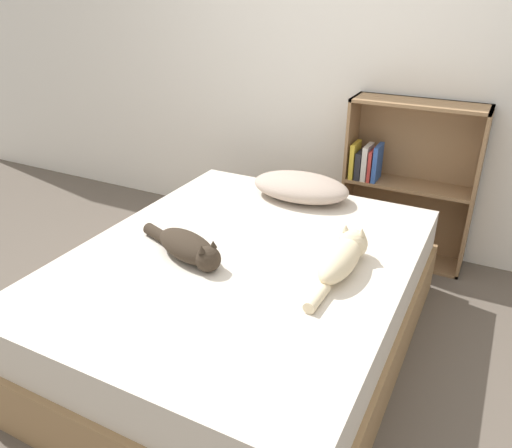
# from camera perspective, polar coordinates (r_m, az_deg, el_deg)

# --- Properties ---
(ground_plane) EXTENTS (8.00, 8.00, 0.00)m
(ground_plane) POSITION_cam_1_polar(r_m,az_deg,el_deg) (2.72, -1.47, -13.20)
(ground_plane) COLOR brown
(wall_back) EXTENTS (8.00, 0.06, 2.50)m
(wall_back) POSITION_cam_1_polar(r_m,az_deg,el_deg) (3.48, 10.40, 17.91)
(wall_back) COLOR white
(wall_back) RESTS_ON ground_plane
(bed) EXTENTS (1.59, 1.97, 0.53)m
(bed) POSITION_cam_1_polar(r_m,az_deg,el_deg) (2.57, -1.53, -8.71)
(bed) COLOR #99754C
(bed) RESTS_ON ground_plane
(pillow) EXTENTS (0.60, 0.37, 0.15)m
(pillow) POSITION_cam_1_polar(r_m,az_deg,el_deg) (3.03, 5.11, 4.25)
(pillow) COLOR #B29E8E
(pillow) RESTS_ON bed
(cat_light) EXTENTS (0.15, 0.59, 0.16)m
(cat_light) POSITION_cam_1_polar(r_m,az_deg,el_deg) (2.30, 9.89, -3.71)
(cat_light) COLOR beige
(cat_light) RESTS_ON bed
(cat_dark) EXTENTS (0.55, 0.29, 0.14)m
(cat_dark) POSITION_cam_1_polar(r_m,az_deg,el_deg) (2.38, -7.73, -2.65)
(cat_dark) COLOR #33281E
(cat_dark) RESTS_ON bed
(bookshelf) EXTENTS (0.81, 0.26, 1.07)m
(bookshelf) POSITION_cam_1_polar(r_m,az_deg,el_deg) (3.42, 16.70, 4.85)
(bookshelf) COLOR #8E6B47
(bookshelf) RESTS_ON ground_plane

